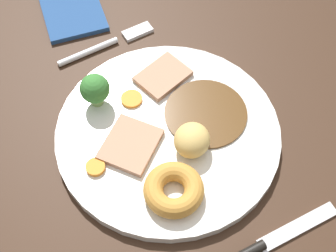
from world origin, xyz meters
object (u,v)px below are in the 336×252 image
knife (257,248)px  folded_napkin (73,12)px  meat_slice_under (130,145)px  meat_slice_main (163,76)px  yorkshire_pudding (174,190)px  fork (109,43)px  carrot_coin_back (96,167)px  broccoli_floret (95,89)px  roast_potato_left (192,140)px  carrot_coin_front (132,99)px  dinner_plate (168,133)px

knife → folded_napkin: 45.36cm
knife → meat_slice_under: bearing=111.8°
meat_slice_main → yorkshire_pudding: size_ratio=0.95×
fork → meat_slice_under: bearing=-107.8°
meat_slice_main → yorkshire_pudding: bearing=-30.7°
carrot_coin_back → broccoli_floret: size_ratio=0.49×
carrot_coin_back → folded_napkin: carrot_coin_back is taller
roast_potato_left → carrot_coin_front: roast_potato_left is taller
roast_potato_left → fork: (-21.97, 1.09, -2.86)cm
fork → knife: 36.48cm
meat_slice_main → knife: size_ratio=0.37×
broccoli_floret → fork: bearing=141.7°
yorkshire_pudding → folded_napkin: (-34.80, 5.41, -2.18)cm
meat_slice_main → carrot_coin_front: (0.66, -5.58, -0.18)cm
carrot_coin_front → carrot_coin_back: (6.19, -9.20, 0.08)cm
yorkshire_pudding → broccoli_floret: size_ratio=1.46×
dinner_plate → roast_potato_left: roast_potato_left is taller
carrot_coin_back → meat_slice_main: bearing=114.9°
yorkshire_pudding → carrot_coin_back: size_ratio=2.99×
meat_slice_main → knife: (25.68, -4.88, -1.35)cm
carrot_coin_front → carrot_coin_back: carrot_coin_back is taller
meat_slice_under → fork: (-17.38, 7.23, -1.41)cm
yorkshire_pudding → folded_napkin: 35.29cm
carrot_coin_back → roast_potato_left: bearing=68.8°
dinner_plate → folded_napkin: 27.10cm
knife → meat_slice_main: bearing=87.1°
roast_potato_left → meat_slice_main: bearing=162.9°
carrot_coin_front → fork: carrot_coin_front is taller
roast_potato_left → carrot_coin_back: roast_potato_left is taller
yorkshire_pudding → broccoli_floret: (-16.81, -0.54, 1.63)cm
meat_slice_main → meat_slice_under: bearing=-55.2°
meat_slice_under → yorkshire_pudding: bearing=4.2°
broccoli_floret → knife: size_ratio=0.27×
meat_slice_main → yorkshire_pudding: (15.14, -8.97, 0.78)cm
roast_potato_left → folded_napkin: size_ratio=0.44×
fork → folded_napkin: bearing=102.3°
yorkshire_pudding → carrot_coin_front: bearing=166.8°
fork → folded_napkin: size_ratio=1.39×
dinner_plate → roast_potato_left: (3.83, 0.90, 2.55)cm
knife → carrot_coin_front: bearing=99.4°
yorkshire_pudding → broccoli_floret: 16.90cm
yorkshire_pudding → carrot_coin_front: (-14.48, 3.40, -0.96)cm
dinner_plate → carrot_coin_back: 10.48cm
dinner_plate → knife: size_ratio=1.57×
dinner_plate → meat_slice_main: 8.68cm
dinner_plate → knife: dinner_plate is taller
meat_slice_main → roast_potato_left: (11.25, -3.46, 1.45)cm
meat_slice_under → carrot_coin_back: (0.19, -5.18, -0.10)cm
meat_slice_under → broccoli_floret: bearing=179.4°
meat_slice_under → knife: (19.01, 4.71, -1.35)cm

